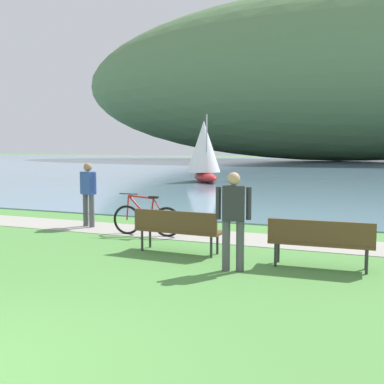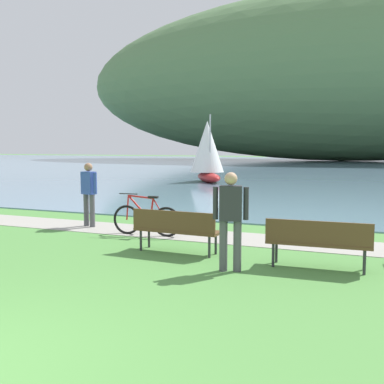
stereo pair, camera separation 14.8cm
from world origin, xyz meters
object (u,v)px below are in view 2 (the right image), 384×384
person_on_the_grass (231,215)px  sailboat_mid_bay (207,151)px  park_bench_further_along (318,240)px  bicycle_beside_path (146,219)px  park_bench_near_camera (176,228)px  person_at_shoreline (89,190)px

person_on_the_grass → sailboat_mid_bay: bearing=111.8°
sailboat_mid_bay → person_on_the_grass: bearing=-68.2°
park_bench_further_along → person_on_the_grass: 1.61m
park_bench_further_along → bicycle_beside_path: bearing=159.4°
park_bench_near_camera → sailboat_mid_bay: 18.50m
park_bench_near_camera → sailboat_mid_bay: bearing=108.7°
park_bench_near_camera → park_bench_further_along: same height
person_at_shoreline → person_on_the_grass: size_ratio=1.00×
park_bench_further_along → person_at_shoreline: person_at_shoreline is taller
person_at_shoreline → person_on_the_grass: bearing=-29.9°
park_bench_near_camera → person_at_shoreline: (-3.42, 1.92, 0.46)m
park_bench_further_along → sailboat_mid_bay: 19.73m
park_bench_near_camera → park_bench_further_along: size_ratio=1.00×
park_bench_near_camera → sailboat_mid_bay: size_ratio=0.46×
bicycle_beside_path → person_at_shoreline: person_at_shoreline is taller
park_bench_near_camera → person_on_the_grass: person_on_the_grass is taller
bicycle_beside_path → person_at_shoreline: (-2.00, 0.51, 0.58)m
person_on_the_grass → sailboat_mid_bay: 19.77m
bicycle_beside_path → person_on_the_grass: person_on_the_grass is taller
park_bench_near_camera → person_at_shoreline: bearing=150.7°
park_bench_near_camera → bicycle_beside_path: (-1.43, 1.41, -0.12)m
park_bench_near_camera → sailboat_mid_bay: sailboat_mid_bay is taller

